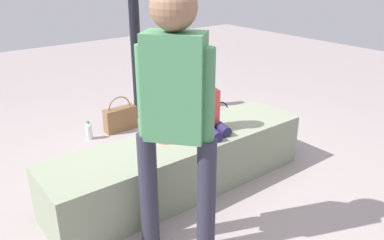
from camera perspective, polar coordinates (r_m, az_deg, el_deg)
ground_plane at (r=3.01m, az=-1.51°, el=-9.91°), size 12.00×12.00×0.00m
concrete_ledge at (r=2.90m, az=-1.55°, el=-6.45°), size 2.05×0.53×0.41m
child_seated at (r=2.86m, az=2.05°, el=2.34°), size 0.28×0.34×0.48m
adult_standing at (r=2.00m, az=-2.49°, el=2.34°), size 0.34×0.37×1.53m
cake_plate at (r=2.81m, az=-3.78°, el=-2.30°), size 0.22×0.22×0.07m
gift_bag at (r=3.56m, az=-5.35°, el=-2.15°), size 0.22×0.09×0.30m
railing_post at (r=4.31m, az=-8.17°, el=7.23°), size 0.36×0.36×1.28m
water_bottle_near_gift at (r=3.87m, az=-15.08°, el=-1.57°), size 0.06×0.06×0.19m
water_bottle_far_side at (r=3.76m, az=-7.41°, el=-1.62°), size 0.07×0.07×0.20m
party_cup_red at (r=3.26m, az=-13.50°, el=-6.69°), size 0.08×0.08×0.11m
cake_box_white at (r=4.12m, az=-2.04°, el=0.56°), size 0.40×0.39×0.15m
handbag_black_leather at (r=3.79m, az=4.05°, el=-0.58°), size 0.31×0.14×0.36m
handbag_brown_canvas at (r=3.99m, az=-10.60°, el=0.26°), size 0.34×0.11×0.36m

